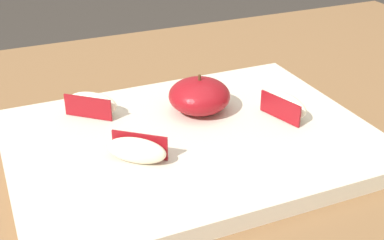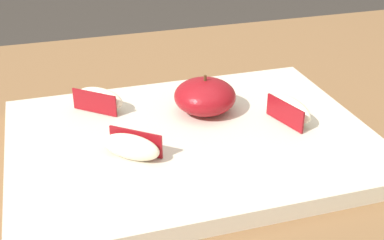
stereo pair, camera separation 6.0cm
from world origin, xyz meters
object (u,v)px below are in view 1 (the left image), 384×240
(apple_half_skin_up, at_px, (199,96))
(apple_wedge_near_knife, at_px, (286,106))
(apple_wedge_right, at_px, (136,150))
(cutting_board, at_px, (192,142))
(apple_wedge_front, at_px, (92,104))

(apple_half_skin_up, distance_m, apple_wedge_near_knife, 0.11)
(apple_half_skin_up, height_order, apple_wedge_right, apple_half_skin_up)
(cutting_board, xyz_separation_m, apple_wedge_right, (-0.08, -0.03, 0.02))
(apple_half_skin_up, relative_size, apple_wedge_front, 1.21)
(apple_wedge_right, bearing_deg, apple_half_skin_up, 36.94)
(cutting_board, height_order, apple_wedge_right, apple_wedge_right)
(cutting_board, bearing_deg, apple_wedge_front, 133.20)
(apple_wedge_right, bearing_deg, apple_wedge_front, 97.08)
(cutting_board, relative_size, apple_half_skin_up, 5.39)
(cutting_board, xyz_separation_m, apple_wedge_front, (-0.09, 0.10, 0.02))
(cutting_board, distance_m, apple_wedge_front, 0.14)
(cutting_board, bearing_deg, apple_wedge_right, -159.10)
(apple_wedge_near_knife, relative_size, apple_wedge_front, 1.08)
(apple_wedge_front, distance_m, apple_wedge_right, 0.13)
(apple_half_skin_up, height_order, apple_wedge_front, apple_half_skin_up)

